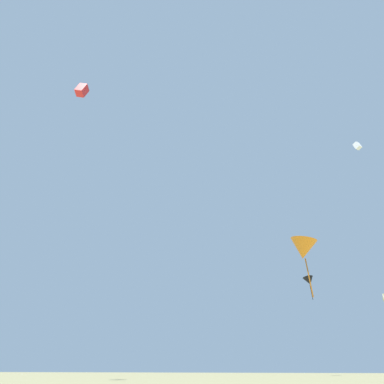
{
  "coord_description": "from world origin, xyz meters",
  "views": [
    {
      "loc": [
        0.55,
        -0.46,
        0.55
      ],
      "look_at": [
        -0.27,
        2.6,
        2.47
      ],
      "focal_mm": 27.3,
      "sensor_mm": 36.0,
      "label": 1
    }
  ],
  "objects_px": {
    "distant_kite_orange_mid_left": "(303,249)",
    "distant_kite_black_high_right": "(309,281)",
    "distant_kite_red_low_left": "(82,90)",
    "distant_kite_white_far_center": "(357,146)"
  },
  "relations": [
    {
      "from": "distant_kite_orange_mid_left",
      "to": "distant_kite_black_high_right",
      "type": "bearing_deg",
      "value": 83.55
    },
    {
      "from": "distant_kite_orange_mid_left",
      "to": "distant_kite_red_low_left",
      "type": "bearing_deg",
      "value": 178.81
    },
    {
      "from": "distant_kite_red_low_left",
      "to": "distant_kite_white_far_center",
      "type": "xyz_separation_m",
      "value": [
        21.53,
        12.19,
        -0.29
      ]
    },
    {
      "from": "distant_kite_black_high_right",
      "to": "distant_kite_orange_mid_left",
      "type": "distance_m",
      "value": 22.43
    },
    {
      "from": "distant_kite_black_high_right",
      "to": "distant_kite_red_low_left",
      "type": "distance_m",
      "value": 28.71
    },
    {
      "from": "distant_kite_black_high_right",
      "to": "distant_kite_red_low_left",
      "type": "relative_size",
      "value": 2.13
    },
    {
      "from": "distant_kite_red_low_left",
      "to": "distant_kite_white_far_center",
      "type": "height_order",
      "value": "distant_kite_red_low_left"
    },
    {
      "from": "distant_kite_red_low_left",
      "to": "distant_kite_orange_mid_left",
      "type": "xyz_separation_m",
      "value": [
        13.44,
        -0.28,
        -14.09
      ]
    },
    {
      "from": "distant_kite_black_high_right",
      "to": "distant_kite_white_far_center",
      "type": "xyz_separation_m",
      "value": [
        5.62,
        -9.46,
        9.83
      ]
    },
    {
      "from": "distant_kite_orange_mid_left",
      "to": "distant_kite_white_far_center",
      "type": "height_order",
      "value": "distant_kite_white_far_center"
    }
  ]
}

